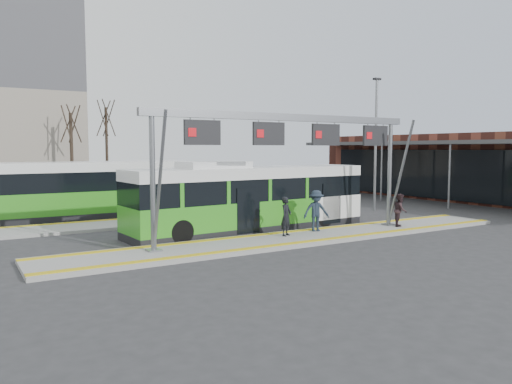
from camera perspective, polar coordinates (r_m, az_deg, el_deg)
ground at (r=21.58m, az=5.25°, el=-5.42°), size 120.00×120.00×0.00m
platform_main at (r=21.57m, az=5.25°, el=-5.23°), size 22.00×3.00×0.15m
platform_second at (r=26.77m, az=-12.11°, el=-3.32°), size 20.00×3.00×0.15m
tactile_main at (r=21.55m, az=5.25°, el=-5.01°), size 22.00×2.65×0.02m
tactile_second at (r=27.84m, az=-12.89°, el=-2.84°), size 20.00×0.35×0.02m
gantry at (r=21.23m, az=4.17°, el=6.08°), size 13.00×1.68×5.20m
hero_bus at (r=23.56m, az=-0.66°, el=-0.79°), size 12.22×3.35×3.32m
bg_bus_green at (r=29.39m, az=-20.06°, el=0.13°), size 12.64×2.85×3.15m
passenger_a at (r=21.47m, az=3.47°, el=-2.79°), size 0.73×0.65×1.68m
passenger_b at (r=25.01m, az=16.17°, el=-1.99°), size 0.97×0.95×1.58m
passenger_c at (r=22.76m, az=6.89°, el=-2.14°), size 1.36×1.03×1.87m
tree_left at (r=45.41m, az=-20.41°, el=7.26°), size 1.40×1.40×7.82m
tree_mid at (r=53.49m, az=-16.77°, el=8.05°), size 1.40×1.40×9.15m
lamp_east at (r=31.92m, az=13.52°, el=5.67°), size 0.50×0.25×8.20m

